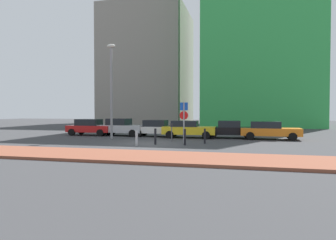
{
  "coord_description": "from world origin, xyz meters",
  "views": [
    {
      "loc": [
        6.42,
        -20.05,
        2.27
      ],
      "look_at": [
        0.98,
        2.0,
        1.61
      ],
      "focal_mm": 32.32,
      "sensor_mm": 36.0,
      "label": 1
    }
  ],
  "objects_px": {
    "parked_car_orange": "(269,130)",
    "street_lamp": "(111,84)",
    "parking_sign_post": "(184,117)",
    "traffic_bollard_edge": "(155,137)",
    "traffic_bollard_mid": "(205,136)",
    "parked_car_silver": "(121,127)",
    "traffic_bollard_near": "(137,138)",
    "parked_car_white": "(156,128)",
    "parked_car_black": "(230,129)",
    "traffic_bollard_far": "(185,137)",
    "parked_car_yellow": "(188,129)",
    "parking_meter": "(172,130)",
    "parked_car_red": "(90,127)"
  },
  "relations": [
    {
      "from": "parked_car_orange",
      "to": "street_lamp",
      "type": "xyz_separation_m",
      "value": [
        -12.52,
        -2.54,
        3.74
      ]
    },
    {
      "from": "parking_sign_post",
      "to": "traffic_bollard_edge",
      "type": "bearing_deg",
      "value": -151.23
    },
    {
      "from": "parked_car_orange",
      "to": "traffic_bollard_mid",
      "type": "xyz_separation_m",
      "value": [
        -4.64,
        -4.35,
        -0.23
      ]
    },
    {
      "from": "parked_car_silver",
      "to": "traffic_bollard_near",
      "type": "distance_m",
      "value": 8.4
    },
    {
      "from": "parked_car_white",
      "to": "street_lamp",
      "type": "relative_size",
      "value": 0.54
    },
    {
      "from": "parked_car_black",
      "to": "parking_sign_post",
      "type": "height_order",
      "value": "parking_sign_post"
    },
    {
      "from": "traffic_bollard_far",
      "to": "traffic_bollard_mid",
      "type": "bearing_deg",
      "value": 47.47
    },
    {
      "from": "parked_car_yellow",
      "to": "parked_car_black",
      "type": "bearing_deg",
      "value": 9.82
    },
    {
      "from": "traffic_bollard_near",
      "to": "traffic_bollard_far",
      "type": "height_order",
      "value": "traffic_bollard_far"
    },
    {
      "from": "parked_car_yellow",
      "to": "traffic_bollard_near",
      "type": "height_order",
      "value": "parked_car_yellow"
    },
    {
      "from": "parking_meter",
      "to": "parked_car_orange",
      "type": "bearing_deg",
      "value": 24.63
    },
    {
      "from": "traffic_bollard_near",
      "to": "parking_sign_post",
      "type": "bearing_deg",
      "value": 35.8
    },
    {
      "from": "parking_meter",
      "to": "traffic_bollard_far",
      "type": "relative_size",
      "value": 1.26
    },
    {
      "from": "parked_car_silver",
      "to": "parked_car_black",
      "type": "xyz_separation_m",
      "value": [
        9.88,
        -0.1,
        -0.05
      ]
    },
    {
      "from": "parking_meter",
      "to": "traffic_bollard_edge",
      "type": "height_order",
      "value": "parking_meter"
    },
    {
      "from": "parking_meter",
      "to": "traffic_bollard_near",
      "type": "bearing_deg",
      "value": -115.34
    },
    {
      "from": "traffic_bollard_mid",
      "to": "traffic_bollard_edge",
      "type": "xyz_separation_m",
      "value": [
        -3.22,
        -1.31,
        0.02
      ]
    },
    {
      "from": "parked_car_yellow",
      "to": "parked_car_red",
      "type": "bearing_deg",
      "value": 177.13
    },
    {
      "from": "parked_car_yellow",
      "to": "street_lamp",
      "type": "bearing_deg",
      "value": -157.5
    },
    {
      "from": "parking_sign_post",
      "to": "parked_car_red",
      "type": "bearing_deg",
      "value": 153.08
    },
    {
      "from": "parked_car_yellow",
      "to": "traffic_bollard_near",
      "type": "bearing_deg",
      "value": -108.97
    },
    {
      "from": "parking_sign_post",
      "to": "traffic_bollard_near",
      "type": "height_order",
      "value": "parking_sign_post"
    },
    {
      "from": "parked_car_silver",
      "to": "parked_car_orange",
      "type": "relative_size",
      "value": 0.96
    },
    {
      "from": "parked_car_red",
      "to": "traffic_bollard_far",
      "type": "height_order",
      "value": "parked_car_red"
    },
    {
      "from": "street_lamp",
      "to": "traffic_bollard_mid",
      "type": "distance_m",
      "value": 9.0
    },
    {
      "from": "parked_car_silver",
      "to": "parking_sign_post",
      "type": "relative_size",
      "value": 1.53
    },
    {
      "from": "street_lamp",
      "to": "parked_car_white",
      "type": "bearing_deg",
      "value": 46.95
    },
    {
      "from": "parked_car_silver",
      "to": "parked_car_black",
      "type": "distance_m",
      "value": 9.88
    },
    {
      "from": "traffic_bollard_near",
      "to": "traffic_bollard_edge",
      "type": "height_order",
      "value": "traffic_bollard_edge"
    },
    {
      "from": "parked_car_white",
      "to": "parked_car_red",
      "type": "bearing_deg",
      "value": -178.39
    },
    {
      "from": "traffic_bollard_edge",
      "to": "parked_car_orange",
      "type": "bearing_deg",
      "value": 35.77
    },
    {
      "from": "parked_car_silver",
      "to": "parked_car_white",
      "type": "distance_m",
      "value": 3.38
    },
    {
      "from": "traffic_bollard_edge",
      "to": "parked_car_black",
      "type": "bearing_deg",
      "value": 52.46
    },
    {
      "from": "traffic_bollard_edge",
      "to": "traffic_bollard_far",
      "type": "bearing_deg",
      "value": 0.92
    },
    {
      "from": "parked_car_orange",
      "to": "parked_car_yellow",
      "type": "bearing_deg",
      "value": -179.26
    },
    {
      "from": "traffic_bollard_edge",
      "to": "parking_sign_post",
      "type": "bearing_deg",
      "value": 28.77
    },
    {
      "from": "parked_car_silver",
      "to": "parked_car_yellow",
      "type": "relative_size",
      "value": 0.99
    },
    {
      "from": "parked_car_white",
      "to": "parked_car_yellow",
      "type": "distance_m",
      "value": 3.09
    },
    {
      "from": "parked_car_black",
      "to": "parking_meter",
      "type": "bearing_deg",
      "value": -137.17
    },
    {
      "from": "traffic_bollard_edge",
      "to": "parking_meter",
      "type": "bearing_deg",
      "value": 75.56
    },
    {
      "from": "parked_car_silver",
      "to": "parked_car_yellow",
      "type": "xyz_separation_m",
      "value": [
        6.41,
        -0.7,
        -0.03
      ]
    },
    {
      "from": "traffic_bollard_near",
      "to": "traffic_bollard_edge",
      "type": "distance_m",
      "value": 1.42
    },
    {
      "from": "parking_meter",
      "to": "traffic_bollard_far",
      "type": "xyz_separation_m",
      "value": [
        1.45,
        -2.3,
        -0.35
      ]
    },
    {
      "from": "parked_car_black",
      "to": "traffic_bollard_near",
      "type": "distance_m",
      "value": 9.21
    },
    {
      "from": "parking_meter",
      "to": "traffic_bollard_near",
      "type": "xyz_separation_m",
      "value": [
        -1.59,
        -3.36,
        -0.4
      ]
    },
    {
      "from": "parked_car_white",
      "to": "traffic_bollard_mid",
      "type": "xyz_separation_m",
      "value": [
        4.96,
        -4.93,
        -0.23
      ]
    },
    {
      "from": "parked_car_silver",
      "to": "street_lamp",
      "type": "height_order",
      "value": "street_lamp"
    },
    {
      "from": "parked_car_red",
      "to": "parking_sign_post",
      "type": "relative_size",
      "value": 1.45
    },
    {
      "from": "parked_car_yellow",
      "to": "parking_sign_post",
      "type": "bearing_deg",
      "value": -83.64
    },
    {
      "from": "parked_car_yellow",
      "to": "traffic_bollard_edge",
      "type": "height_order",
      "value": "parked_car_yellow"
    }
  ]
}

